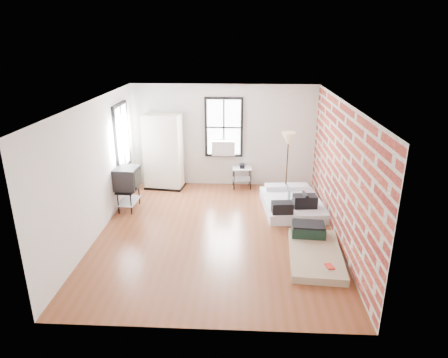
# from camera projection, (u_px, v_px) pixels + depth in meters

# --- Properties ---
(ground) EXTENTS (6.00, 6.00, 0.00)m
(ground) POSITION_uv_depth(u_px,v_px,m) (217.00, 233.00, 8.60)
(ground) COLOR brown
(ground) RESTS_ON ground
(room_shell) EXTENTS (5.02, 6.02, 2.80)m
(room_shell) POSITION_uv_depth(u_px,v_px,m) (229.00, 150.00, 8.33)
(room_shell) COLOR silver
(room_shell) RESTS_ON ground
(mattress_main) EXTENTS (1.53, 1.96, 0.59)m
(mattress_main) POSITION_uv_depth(u_px,v_px,m) (292.00, 203.00, 9.69)
(mattress_main) COLOR white
(mattress_main) RESTS_ON ground
(mattress_bare) EXTENTS (1.08, 1.88, 0.39)m
(mattress_bare) POSITION_uv_depth(u_px,v_px,m) (314.00, 248.00, 7.73)
(mattress_bare) COLOR tan
(mattress_bare) RESTS_ON ground
(wardrobe) EXTENTS (1.11, 0.73, 2.05)m
(wardrobe) POSITION_uv_depth(u_px,v_px,m) (164.00, 152.00, 10.81)
(wardrobe) COLOR black
(wardrobe) RESTS_ON ground
(side_table) EXTENTS (0.56, 0.47, 0.68)m
(side_table) POSITION_uv_depth(u_px,v_px,m) (242.00, 172.00, 10.97)
(side_table) COLOR black
(side_table) RESTS_ON ground
(floor_lamp) EXTENTS (0.36, 0.36, 1.70)m
(floor_lamp) POSITION_uv_depth(u_px,v_px,m) (288.00, 142.00, 10.10)
(floor_lamp) COLOR black
(floor_lamp) RESTS_ON ground
(tv_stand) EXTENTS (0.56, 0.77, 1.06)m
(tv_stand) POSITION_uv_depth(u_px,v_px,m) (127.00, 180.00, 9.52)
(tv_stand) COLOR black
(tv_stand) RESTS_ON ground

